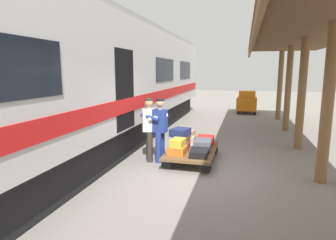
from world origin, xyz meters
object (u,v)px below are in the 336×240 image
luggage_cart (192,151)px  suitcase_navy_fabric (180,132)px  suitcase_tan_vintage (187,133)px  suitcase_red_plastic (205,140)px  suitcase_brown_leather (181,139)px  suitcase_orange_carryall (177,150)px  suitcase_cream_canvas (186,139)px  suitcase_slate_roller (202,145)px  train_car (72,85)px  suitcase_black_hardshell (199,153)px  porter_by_door (150,127)px  suitcase_burgundy_valise (182,145)px  porter_in_overalls (159,128)px  suitcase_yellow_case (178,143)px  baggage_tug (247,102)px

luggage_cart → suitcase_navy_fabric: suitcase_navy_fabric is taller
suitcase_tan_vintage → suitcase_red_plastic: bearing=-175.8°
suitcase_brown_leather → suitcase_navy_fabric: (0.02, 0.02, 0.18)m
suitcase_orange_carryall → suitcase_cream_canvas: size_ratio=0.79×
suitcase_navy_fabric → luggage_cart: bearing=178.4°
suitcase_slate_roller → train_car: bearing=12.7°
suitcase_black_hardshell → suitcase_tan_vintage: size_ratio=1.34×
suitcase_tan_vintage → porter_by_door: porter_by_door is taller
luggage_cart → suitcase_red_plastic: 0.67m
suitcase_burgundy_valise → porter_in_overalls: porter_in_overalls is taller
suitcase_brown_leather → suitcase_yellow_case: suitcase_yellow_case is taller
suitcase_orange_carryall → suitcase_red_plastic: suitcase_red_plastic is taller
luggage_cart → suitcase_slate_roller: 0.33m
luggage_cart → suitcase_tan_vintage: (0.26, -0.55, 0.35)m
suitcase_brown_leather → suitcase_red_plastic: bearing=-136.7°
suitcase_tan_vintage → suitcase_black_hardshell: bearing=115.4°
baggage_tug → suitcase_navy_fabric: bearing=79.3°
train_car → suitcase_yellow_case: train_car is taller
porter_by_door → train_car: bearing=13.4°
suitcase_burgundy_valise → baggage_tug: size_ratio=0.32×
suitcase_navy_fabric → suitcase_burgundy_valise: bearing=171.3°
suitcase_orange_carryall → suitcase_yellow_case: 0.20m
porter_by_door → suitcase_burgundy_valise: bearing=-160.9°
baggage_tug → porter_by_door: bearing=75.4°
suitcase_red_plastic → porter_by_door: 1.70m
luggage_cart → suitcase_cream_canvas: 0.67m
suitcase_slate_roller → suitcase_cream_canvas: bearing=-46.6°
suitcase_red_plastic → suitcase_cream_canvas: (0.55, 0.00, -0.01)m
suitcase_yellow_case → baggage_tug: size_ratio=0.26×
suitcase_red_plastic → suitcase_brown_leather: (0.59, 0.56, 0.14)m
suitcase_yellow_case → suitcase_tan_vintage: 1.15m
suitcase_cream_canvas → baggage_tug: (-1.75, -9.04, 0.18)m
suitcase_slate_roller → suitcase_brown_leather: 0.61m
suitcase_slate_roller → suitcase_cream_canvas: size_ratio=1.01×
suitcase_red_plastic → suitcase_yellow_case: suitcase_yellow_case is taller
suitcase_red_plastic → suitcase_navy_fabric: 0.90m
luggage_cart → suitcase_yellow_case: suitcase_yellow_case is taller
train_car → porter_by_door: train_car is taller
suitcase_cream_canvas → porter_by_door: 1.30m
suitcase_cream_canvas → suitcase_slate_roller: bearing=133.4°
suitcase_black_hardshell → luggage_cart: bearing=-64.7°
train_car → suitcase_tan_vintage: bearing=-155.2°
suitcase_yellow_case → suitcase_black_hardshell: bearing=-178.3°
suitcase_brown_leather → suitcase_tan_vintage: suitcase_tan_vintage is taller
suitcase_yellow_case → baggage_tug: 10.37m
suitcase_brown_leather → suitcase_tan_vintage: size_ratio=0.88×
suitcase_red_plastic → suitcase_navy_fabric: size_ratio=0.91×
suitcase_red_plastic → suitcase_burgundy_valise: suitcase_red_plastic is taller
train_car → baggage_tug: train_car is taller
suitcase_tan_vintage → baggage_tug: 9.24m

